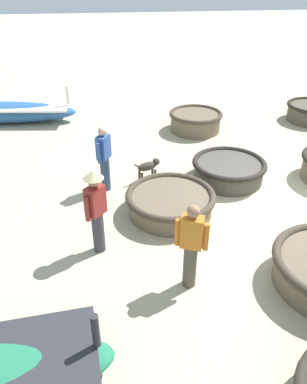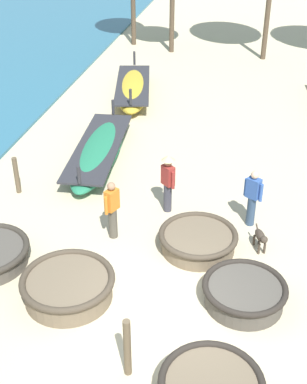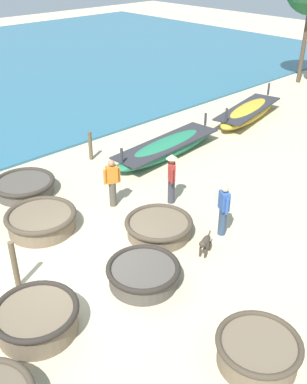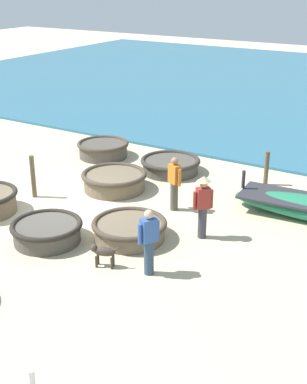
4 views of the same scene
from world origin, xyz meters
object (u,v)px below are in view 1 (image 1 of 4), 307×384
coracle_upturned (170,202)px  fisherman_hauling (104,157)px  coracle_far_left (195,121)px  fisherman_by_coracle (96,207)px  fisherman_crouching (191,245)px  dog (149,167)px  coracle_front_left (229,169)px

coracle_upturned → fisherman_hauling: fisherman_hauling is taller
coracle_far_left → fisherman_hauling: bearing=138.1°
fisherman_by_coracle → fisherman_crouching: (-1.11, -1.45, -0.12)m
coracle_far_left → dog: 3.57m
coracle_upturned → fisherman_hauling: bearing=48.2°
coracle_upturned → coracle_far_left: bearing=-20.1°
fisherman_hauling → dog: fisherman_hauling is taller
fisherman_by_coracle → dog: fisherman_by_coracle is taller
coracle_far_left → coracle_upturned: coracle_far_left is taller
coracle_far_left → coracle_upturned: bearing=159.9°
fisherman_by_coracle → dog: 2.86m
coracle_upturned → fisherman_by_coracle: 1.97m
coracle_far_left → fisherman_hauling: (-3.31, 2.97, 0.50)m
dog → coracle_far_left: bearing=-32.3°
fisherman_hauling → fisherman_crouching: same height
coracle_front_left → fisherman_hauling: size_ratio=1.15×
coracle_front_left → coracle_upturned: bearing=125.8°
coracle_far_left → fisherman_crouching: fisherman_crouching is taller
fisherman_hauling → fisherman_crouching: bearing=-159.4°
coracle_upturned → fisherman_hauling: (1.18, 1.33, 0.57)m
coracle_upturned → fisherman_by_coracle: bearing=123.9°
coracle_far_left → fisherman_crouching: size_ratio=1.08×
coracle_front_left → dog: 1.96m
coracle_far_left → fisherman_by_coracle: size_ratio=1.01×
fisherman_crouching → fisherman_hauling: bearing=20.6°
coracle_front_left → fisherman_hauling: 3.05m
fisherman_crouching → dog: (3.61, 0.19, -0.46)m
dog → coracle_upturned: bearing=-169.8°
coracle_far_left → dog: (-3.02, 1.91, 0.04)m
fisherman_crouching → dog: size_ratio=2.40×
fisherman_crouching → coracle_upturned: bearing=-2.1°
fisherman_by_coracle → dog: size_ratio=2.55×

